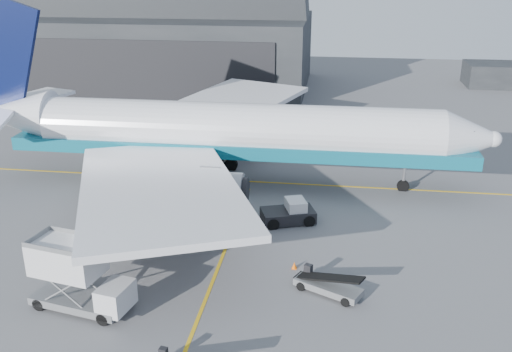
# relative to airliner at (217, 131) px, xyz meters

# --- Properties ---
(ground) EXTENTS (200.00, 200.00, 0.00)m
(ground) POSITION_rel_airliner_xyz_m (3.41, -19.64, -5.31)
(ground) COLOR #565659
(ground) RESTS_ON ground
(taxi_lines) EXTENTS (80.00, 42.12, 0.02)m
(taxi_lines) POSITION_rel_airliner_xyz_m (3.41, -6.98, -5.30)
(taxi_lines) COLOR gold
(taxi_lines) RESTS_ON ground
(hangar) EXTENTS (50.00, 28.30, 28.00)m
(hangar) POSITION_rel_airliner_xyz_m (-18.59, 45.30, 4.23)
(hangar) COLOR black
(hangar) RESTS_ON ground
(distant_bldg_a) EXTENTS (14.00, 8.00, 4.00)m
(distant_bldg_a) POSITION_rel_airliner_xyz_m (41.41, 52.36, -5.31)
(distant_bldg_a) COLOR black
(distant_bldg_a) RESTS_ON ground
(airliner) EXTENTS (54.10, 52.46, 18.99)m
(airliner) POSITION_rel_airliner_xyz_m (0.00, 0.00, 0.00)
(airliner) COLOR white
(airliner) RESTS_ON ground
(catering_truck) EXTENTS (7.10, 3.78, 4.63)m
(catering_truck) POSITION_rel_airliner_xyz_m (-4.48, -23.37, -2.97)
(catering_truck) COLOR slate
(catering_truck) RESTS_ON ground
(pushback_tug) EXTENTS (5.05, 3.85, 2.08)m
(pushback_tug) POSITION_rel_airliner_xyz_m (7.98, -8.54, -4.53)
(pushback_tug) COLOR black
(pushback_tug) RESTS_ON ground
(belt_loader_b) EXTENTS (4.88, 3.48, 1.88)m
(belt_loader_b) POSITION_rel_airliner_xyz_m (11.48, -19.37, -4.73)
(belt_loader_b) COLOR slate
(belt_loader_b) RESTS_ON ground
(traffic_cone) EXTENTS (0.37, 0.37, 0.54)m
(traffic_cone) POSITION_rel_airliner_xyz_m (9.00, -16.44, -5.06)
(traffic_cone) COLOR #FB6107
(traffic_cone) RESTS_ON ground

